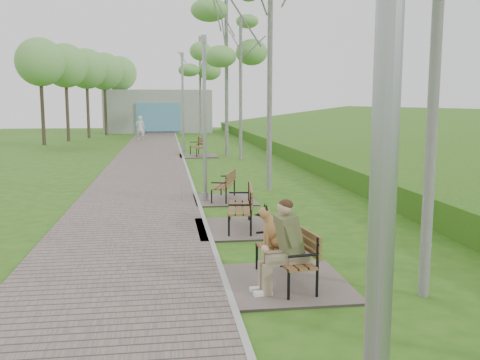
# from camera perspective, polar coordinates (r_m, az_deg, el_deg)

# --- Properties ---
(walkway) EXTENTS (3.50, 67.00, 0.04)m
(walkway) POSITION_cam_1_polar(r_m,az_deg,el_deg) (23.20, -10.01, 1.13)
(walkway) COLOR #62554F
(walkway) RESTS_ON ground
(kerb) EXTENTS (0.10, 67.00, 0.05)m
(kerb) POSITION_cam_1_polar(r_m,az_deg,el_deg) (23.20, -5.69, 1.23)
(kerb) COLOR #999993
(kerb) RESTS_ON ground
(embankment) EXTENTS (14.00, 70.00, 1.60)m
(embankment) POSITION_cam_1_polar(r_m,az_deg,el_deg) (25.25, 22.82, 1.13)
(embankment) COLOR #487A20
(embankment) RESTS_ON ground
(building_north) EXTENTS (10.00, 5.20, 4.00)m
(building_north) POSITION_cam_1_polar(r_m,az_deg,el_deg) (52.50, -8.70, 7.26)
(building_north) COLOR #9E9E99
(building_north) RESTS_ON ground
(bench_main) EXTENTS (1.91, 2.12, 1.67)m
(bench_main) POSITION_cam_1_polar(r_m,az_deg,el_deg) (8.48, 4.49, -8.16)
(bench_main) COLOR #62554F
(bench_main) RESTS_ON ground
(bench_second) EXTENTS (2.00, 2.23, 1.23)m
(bench_second) POSITION_cam_1_polar(r_m,az_deg,el_deg) (12.17, -0.03, -4.21)
(bench_second) COLOR #62554F
(bench_second) RESTS_ON ground
(bench_third) EXTENTS (1.77, 1.97, 1.09)m
(bench_third) POSITION_cam_1_polar(r_m,az_deg,el_deg) (15.69, -1.76, -1.48)
(bench_third) COLOR #62554F
(bench_third) RESTS_ON ground
(bench_far) EXTENTS (1.99, 2.21, 1.22)m
(bench_far) POSITION_cam_1_polar(r_m,az_deg,el_deg) (28.60, -4.53, 2.99)
(bench_far) COLOR #62554F
(bench_far) RESTS_ON ground
(lamp_post_near) EXTENTS (0.21, 0.21, 5.42)m
(lamp_post_near) POSITION_cam_1_polar(r_m,az_deg,el_deg) (2.53, 15.06, 0.30)
(lamp_post_near) COLOR #919498
(lamp_post_near) RESTS_ON ground
(lamp_post_second) EXTENTS (0.18, 0.18, 4.72)m
(lamp_post_second) POSITION_cam_1_polar(r_m,az_deg,el_deg) (15.35, -3.80, 5.82)
(lamp_post_second) COLOR #919498
(lamp_post_second) RESTS_ON ground
(lamp_post_third) EXTENTS (0.22, 0.22, 5.66)m
(lamp_post_third) POSITION_cam_1_polar(r_m,az_deg,el_deg) (31.09, -6.11, 7.85)
(lamp_post_third) COLOR #919498
(lamp_post_third) RESTS_ON ground
(pedestrian_near) EXTENTS (0.74, 0.55, 1.86)m
(pedestrian_near) POSITION_cam_1_polar(r_m,az_deg,el_deg) (40.76, -10.59, 5.45)
(pedestrian_near) COLOR silver
(pedestrian_near) RESTS_ON ground
(birch_mid_c) EXTENTS (2.45, 2.45, 7.20)m
(birch_mid_c) POSITION_cam_1_polar(r_m,az_deg,el_deg) (26.88, 0.07, 14.26)
(birch_mid_c) COLOR silver
(birch_mid_c) RESTS_ON ground
(birch_distant_a) EXTENTS (2.86, 2.86, 8.48)m
(birch_distant_a) POSITION_cam_1_polar(r_m,az_deg,el_deg) (44.82, -4.30, 13.14)
(birch_distant_a) COLOR silver
(birch_distant_a) RESTS_ON ground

